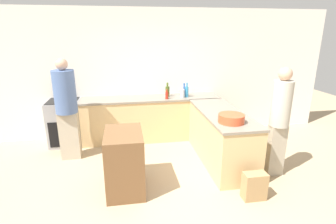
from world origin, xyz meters
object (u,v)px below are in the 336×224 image
hot_sauce_bottle (167,95)px  person_at_peninsula (280,118)px  water_bottle_blue (184,91)px  person_by_range (66,106)px  mixing_bowl (231,118)px  paper_bag (254,186)px  vinegar_bottle_clear (183,93)px  island_table (125,161)px  range_oven (65,123)px  olive_oil_bottle (167,91)px  dish_soap_bottle (187,91)px

hot_sauce_bottle → person_at_peninsula: 2.21m
water_bottle_blue → person_by_range: size_ratio=0.15×
mixing_bowl → paper_bag: (0.13, -0.62, -0.78)m
vinegar_bottle_clear → person_at_peninsula: size_ratio=0.14×
person_at_peninsula → island_table: bearing=-179.1°
range_oven → water_bottle_blue: 2.52m
mixing_bowl → hot_sauce_bottle: size_ratio=1.97×
mixing_bowl → vinegar_bottle_clear: size_ratio=1.57×
mixing_bowl → water_bottle_blue: (-0.32, 1.78, 0.05)m
range_oven → paper_bag: size_ratio=2.38×
range_oven → olive_oil_bottle: size_ratio=3.15×
range_oven → vinegar_bottle_clear: 2.46m
dish_soap_bottle → paper_bag: dish_soap_bottle is taller
vinegar_bottle_clear → range_oven: bearing=177.4°
olive_oil_bottle → water_bottle_blue: 0.36m
island_table → vinegar_bottle_clear: size_ratio=3.53×
hot_sauce_bottle → person_by_range: size_ratio=0.11×
mixing_bowl → paper_bag: size_ratio=1.01×
olive_oil_bottle → person_by_range: 2.03m
range_oven → person_at_peninsula: person_at_peninsula is taller
hot_sauce_bottle → person_at_peninsula: person_at_peninsula is taller
paper_bag → person_at_peninsula: bearing=42.4°
dish_soap_bottle → person_by_range: bearing=-165.8°
paper_bag → hot_sauce_bottle: bearing=111.1°
dish_soap_bottle → water_bottle_blue: size_ratio=1.10×
island_table → hot_sauce_bottle: size_ratio=4.44×
dish_soap_bottle → person_by_range: size_ratio=0.17×
dish_soap_bottle → paper_bag: bearing=-79.7°
island_table → mixing_bowl: (1.61, 0.08, 0.53)m
vinegar_bottle_clear → olive_oil_bottle: bearing=153.5°
water_bottle_blue → hot_sauce_bottle: bearing=-154.8°
person_at_peninsula → paper_bag: size_ratio=4.46×
range_oven → person_at_peninsula: bearing=-27.0°
person_by_range → person_at_peninsula: 3.53m
person_at_peninsula → water_bottle_blue: bearing=120.7°
mixing_bowl → person_by_range: (-2.57, 1.10, 0.00)m
range_oven → hot_sauce_bottle: (2.06, -0.17, 0.53)m
mixing_bowl → vinegar_bottle_clear: vinegar_bottle_clear is taller
olive_oil_bottle → person_at_peninsula: person_at_peninsula is taller
dish_soap_bottle → person_at_peninsula: size_ratio=0.17×
island_table → paper_bag: size_ratio=2.28×
water_bottle_blue → paper_bag: 2.58m
person_by_range → person_at_peninsula: (3.34, -1.14, -0.02)m
island_table → mixing_bowl: mixing_bowl is taller
mixing_bowl → paper_bag: mixing_bowl is taller
water_bottle_blue → person_by_range: (-2.25, -0.68, -0.04)m
range_oven → mixing_bowl: (2.78, -1.76, 0.52)m
water_bottle_blue → olive_oil_bottle: bearing=177.6°
island_table → water_bottle_blue: (1.29, 1.86, 0.58)m
olive_oil_bottle → island_table: bearing=-116.5°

